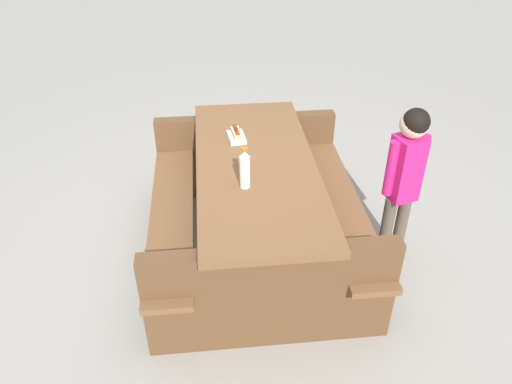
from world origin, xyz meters
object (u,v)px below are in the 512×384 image
(picnic_table, at_px, (256,202))
(soda_bottle, at_px, (245,169))
(hotdog_tray, at_px, (236,135))
(child_in_coat, at_px, (405,169))

(picnic_table, xyz_separation_m, soda_bottle, (-0.25, 0.13, 0.43))
(picnic_table, bearing_deg, hotdog_tray, 9.33)
(picnic_table, distance_m, hotdog_tray, 0.48)
(soda_bottle, xyz_separation_m, hotdog_tray, (0.59, -0.07, -0.09))
(hotdog_tray, distance_m, child_in_coat, 1.14)
(picnic_table, bearing_deg, soda_bottle, 152.77)
(soda_bottle, height_order, child_in_coat, child_in_coat)
(picnic_table, height_order, soda_bottle, soda_bottle)
(child_in_coat, bearing_deg, hotdog_tray, 57.29)
(picnic_table, distance_m, soda_bottle, 0.51)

